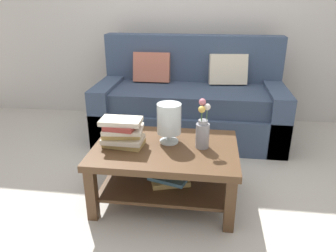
{
  "coord_description": "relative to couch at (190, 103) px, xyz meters",
  "views": [
    {
      "loc": [
        0.28,
        -2.35,
        1.47
      ],
      "look_at": [
        -0.01,
        -0.11,
        0.54
      ],
      "focal_mm": 34.49,
      "sensor_mm": 36.0,
      "label": 1
    }
  ],
  "objects": [
    {
      "name": "couch",
      "position": [
        0.0,
        0.0,
        0.0
      ],
      "size": [
        1.96,
        0.9,
        1.06
      ],
      "color": "#384760",
      "rests_on": "ground"
    },
    {
      "name": "book_stack_main",
      "position": [
        -0.41,
        -1.28,
        0.18
      ],
      "size": [
        0.31,
        0.23,
        0.21
      ],
      "color": "tan",
      "rests_on": "coffee_table"
    },
    {
      "name": "flower_pitcher",
      "position": [
        0.17,
        -1.24,
        0.21
      ],
      "size": [
        0.1,
        0.1,
        0.36
      ],
      "color": "gray",
      "rests_on": "coffee_table"
    },
    {
      "name": "coffee_table",
      "position": [
        -0.09,
        -1.26,
        -0.05
      ],
      "size": [
        1.04,
        0.73,
        0.44
      ],
      "color": "#4C331E",
      "rests_on": "ground"
    },
    {
      "name": "glass_hurricane_vase",
      "position": [
        -0.08,
        -1.18,
        0.26
      ],
      "size": [
        0.18,
        0.18,
        0.3
      ],
      "color": "silver",
      "rests_on": "coffee_table"
    },
    {
      "name": "back_wall",
      "position": [
        -0.08,
        0.65,
        0.99
      ],
      "size": [
        6.4,
        0.12,
        2.7
      ],
      "primitive_type": "cube",
      "color": "#BCB7B2",
      "rests_on": "ground"
    },
    {
      "name": "ground_plane",
      "position": [
        -0.08,
        -1.0,
        -0.36
      ],
      "size": [
        10.0,
        10.0,
        0.0
      ],
      "primitive_type": "plane",
      "color": "#B7B2A8"
    }
  ]
}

